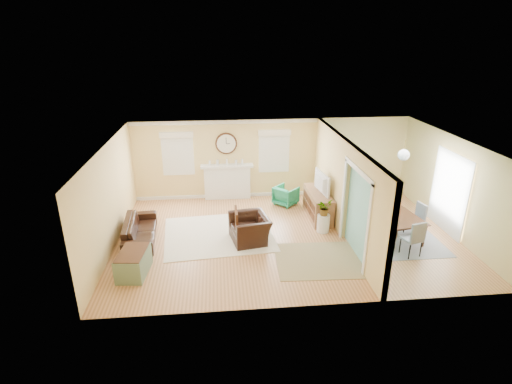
{
  "coord_description": "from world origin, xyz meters",
  "views": [
    {
      "loc": [
        -1.75,
        -9.5,
        5.08
      ],
      "look_at": [
        -0.8,
        0.3,
        1.2
      ],
      "focal_mm": 28.0,
      "sensor_mm": 36.0,
      "label": 1
    }
  ],
  "objects_px": {
    "sofa": "(140,230)",
    "credenza": "(318,205)",
    "green_chair": "(286,195)",
    "eames_chair": "(250,228)",
    "dining_table": "(393,223)"
  },
  "relations": [
    {
      "from": "sofa",
      "to": "credenza",
      "type": "relative_size",
      "value": 1.2
    },
    {
      "from": "green_chair",
      "to": "credenza",
      "type": "height_order",
      "value": "credenza"
    },
    {
      "from": "green_chair",
      "to": "eames_chair",
      "type": "bearing_deg",
      "value": 104.54
    },
    {
      "from": "sofa",
      "to": "dining_table",
      "type": "height_order",
      "value": "dining_table"
    },
    {
      "from": "eames_chair",
      "to": "green_chair",
      "type": "distance_m",
      "value": 2.67
    },
    {
      "from": "green_chair",
      "to": "dining_table",
      "type": "relative_size",
      "value": 0.36
    },
    {
      "from": "credenza",
      "to": "dining_table",
      "type": "relative_size",
      "value": 0.9
    },
    {
      "from": "green_chair",
      "to": "credenza",
      "type": "relative_size",
      "value": 0.4
    },
    {
      "from": "eames_chair",
      "to": "credenza",
      "type": "height_order",
      "value": "credenza"
    },
    {
      "from": "eames_chair",
      "to": "sofa",
      "type": "bearing_deg",
      "value": -107.0
    },
    {
      "from": "sofa",
      "to": "eames_chair",
      "type": "bearing_deg",
      "value": -101.06
    },
    {
      "from": "green_chair",
      "to": "dining_table",
      "type": "distance_m",
      "value": 3.45
    },
    {
      "from": "eames_chair",
      "to": "green_chair",
      "type": "xyz_separation_m",
      "value": [
        1.35,
        2.31,
        -0.04
      ]
    },
    {
      "from": "credenza",
      "to": "dining_table",
      "type": "distance_m",
      "value": 2.17
    },
    {
      "from": "eames_chair",
      "to": "green_chair",
      "type": "bearing_deg",
      "value": 138.82
    }
  ]
}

